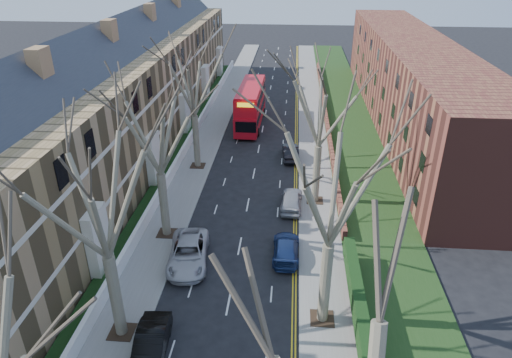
# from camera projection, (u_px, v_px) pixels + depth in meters

# --- Properties ---
(pavement_left) EXTENTS (3.00, 102.00, 0.12)m
(pavement_left) POSITION_uv_depth(u_px,v_px,m) (213.00, 127.00, 55.22)
(pavement_left) COLOR slate
(pavement_left) RESTS_ON ground
(pavement_right) EXTENTS (3.00, 102.00, 0.12)m
(pavement_right) POSITION_uv_depth(u_px,v_px,m) (313.00, 130.00, 54.33)
(pavement_right) COLOR slate
(pavement_right) RESTS_ON ground
(terrace_left) EXTENTS (9.70, 78.00, 13.60)m
(terrace_left) POSITION_uv_depth(u_px,v_px,m) (123.00, 102.00, 46.19)
(terrace_left) COLOR olive
(terrace_left) RESTS_ON ground
(flats_right) EXTENTS (13.97, 54.00, 10.00)m
(flats_right) POSITION_uv_depth(u_px,v_px,m) (410.00, 83.00, 54.78)
(flats_right) COLOR brown
(flats_right) RESTS_ON ground
(front_wall_left) EXTENTS (0.30, 78.00, 1.00)m
(front_wall_left) POSITION_uv_depth(u_px,v_px,m) (185.00, 149.00, 48.00)
(front_wall_left) COLOR white
(front_wall_left) RESTS_ON ground
(grass_verge_right) EXTENTS (6.00, 102.00, 0.06)m
(grass_verge_right) POSITION_uv_depth(u_px,v_px,m) (351.00, 130.00, 53.96)
(grass_verge_right) COLOR #1B3814
(grass_verge_right) RESTS_ON ground
(tree_left_mid) EXTENTS (10.50, 10.50, 14.71)m
(tree_left_mid) POSITION_uv_depth(u_px,v_px,m) (95.00, 186.00, 21.61)
(tree_left_mid) COLOR #6B634C
(tree_left_mid) RESTS_ON ground
(tree_left_far) EXTENTS (10.15, 10.15, 14.22)m
(tree_left_far) POSITION_uv_depth(u_px,v_px,m) (155.00, 120.00, 30.62)
(tree_left_far) COLOR #6B634C
(tree_left_far) RESTS_ON ground
(tree_left_dist) EXTENTS (10.50, 10.50, 14.71)m
(tree_left_dist) POSITION_uv_depth(u_px,v_px,m) (192.00, 71.00, 41.10)
(tree_left_dist) COLOR #6B634C
(tree_left_dist) RESTS_ON ground
(tree_right_mid) EXTENTS (10.50, 10.50, 14.71)m
(tree_right_mid) POSITION_uv_depth(u_px,v_px,m) (335.00, 176.00, 22.54)
(tree_right_mid) COLOR #6B634C
(tree_right_mid) RESTS_ON ground
(tree_right_far) EXTENTS (10.15, 10.15, 14.22)m
(tree_right_far) POSITION_uv_depth(u_px,v_px,m) (322.00, 98.00, 35.09)
(tree_right_far) COLOR #6B634C
(tree_right_far) RESTS_ON ground
(double_decker_bus) EXTENTS (3.07, 11.48, 4.76)m
(double_decker_bus) POSITION_uv_depth(u_px,v_px,m) (251.00, 106.00, 55.06)
(double_decker_bus) COLOR red
(double_decker_bus) RESTS_ON ground
(car_left_mid) EXTENTS (1.94, 4.64, 1.49)m
(car_left_mid) POSITION_uv_depth(u_px,v_px,m) (151.00, 345.00, 24.28)
(car_left_mid) COLOR black
(car_left_mid) RESTS_ON ground
(car_left_far) EXTENTS (3.25, 5.93, 1.57)m
(car_left_far) POSITION_uv_depth(u_px,v_px,m) (188.00, 253.00, 31.45)
(car_left_far) COLOR #B0AEB4
(car_left_far) RESTS_ON ground
(car_right_near) EXTENTS (1.83, 4.49, 1.30)m
(car_right_near) POSITION_uv_depth(u_px,v_px,m) (286.00, 248.00, 32.17)
(car_right_near) COLOR navy
(car_right_near) RESTS_ON ground
(car_right_mid) EXTENTS (1.94, 4.43, 1.49)m
(car_right_mid) POSITION_uv_depth(u_px,v_px,m) (291.00, 200.00, 38.10)
(car_right_mid) COLOR #96979E
(car_right_mid) RESTS_ON ground
(car_right_far) EXTENTS (1.87, 4.44, 1.43)m
(car_right_far) POSITION_uv_depth(u_px,v_px,m) (291.00, 152.00, 46.98)
(car_right_far) COLOR black
(car_right_far) RESTS_ON ground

